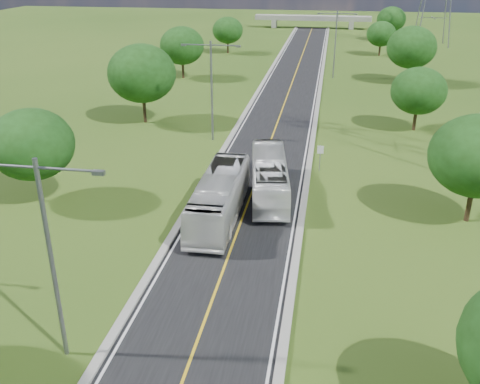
# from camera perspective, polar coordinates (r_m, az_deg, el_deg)

# --- Properties ---
(ground) EXTENTS (260.00, 260.00, 0.00)m
(ground) POSITION_cam_1_polar(r_m,az_deg,el_deg) (69.17, 4.69, 9.17)
(ground) COLOR #2C4A15
(ground) RESTS_ON ground
(road) EXTENTS (8.00, 150.00, 0.06)m
(road) POSITION_cam_1_polar(r_m,az_deg,el_deg) (74.96, 5.12, 10.34)
(road) COLOR black
(road) RESTS_ON ground
(curb_left) EXTENTS (0.50, 150.00, 0.22)m
(curb_left) POSITION_cam_1_polar(r_m,az_deg,el_deg) (75.38, 1.85, 10.56)
(curb_left) COLOR gray
(curb_left) RESTS_ON ground
(curb_right) EXTENTS (0.50, 150.00, 0.22)m
(curb_right) POSITION_cam_1_polar(r_m,az_deg,el_deg) (74.75, 8.42, 10.20)
(curb_right) COLOR gray
(curb_right) RESTS_ON ground
(speed_limit_sign) EXTENTS (0.55, 0.09, 2.40)m
(speed_limit_sign) POSITION_cam_1_polar(r_m,az_deg,el_deg) (47.42, 8.55, 4.02)
(speed_limit_sign) COLOR slate
(speed_limit_sign) RESTS_ON ground
(overpass) EXTENTS (30.00, 3.00, 3.20)m
(overpass) POSITION_cam_1_polar(r_m,az_deg,el_deg) (147.56, 7.75, 17.85)
(overpass) COLOR gray
(overpass) RESTS_ON ground
(streetlight_near_left) EXTENTS (5.90, 0.25, 10.00)m
(streetlight_near_left) POSITION_cam_1_polar(r_m,az_deg,el_deg) (24.86, -19.70, -5.40)
(streetlight_near_left) COLOR slate
(streetlight_near_left) RESTS_ON ground
(streetlight_mid_left) EXTENTS (5.90, 0.25, 10.00)m
(streetlight_mid_left) POSITION_cam_1_polar(r_m,az_deg,el_deg) (54.22, -3.06, 11.56)
(streetlight_mid_left) COLOR slate
(streetlight_mid_left) RESTS_ON ground
(streetlight_far_right) EXTENTS (5.90, 0.25, 10.00)m
(streetlight_far_right) POSITION_cam_1_polar(r_m,az_deg,el_deg) (85.46, 10.16, 15.79)
(streetlight_far_right) COLOR slate
(streetlight_far_right) RESTS_ON ground
(tree_lb) EXTENTS (6.30, 6.30, 7.33)m
(tree_lb) POSITION_cam_1_polar(r_m,az_deg,el_deg) (42.85, -21.33, 4.75)
(tree_lb) COLOR black
(tree_lb) RESTS_ON ground
(tree_lc) EXTENTS (7.56, 7.56, 8.79)m
(tree_lc) POSITION_cam_1_polar(r_m,az_deg,el_deg) (61.48, -10.43, 12.34)
(tree_lc) COLOR black
(tree_lc) RESTS_ON ground
(tree_ld) EXTENTS (6.72, 6.72, 7.82)m
(tree_ld) POSITION_cam_1_polar(r_m,az_deg,el_deg) (84.73, -6.21, 15.26)
(tree_ld) COLOR black
(tree_ld) RESTS_ON ground
(tree_le) EXTENTS (5.88, 5.88, 6.84)m
(tree_le) POSITION_cam_1_polar(r_m,az_deg,el_deg) (107.40, -1.32, 16.87)
(tree_le) COLOR black
(tree_le) RESTS_ON ground
(tree_rb) EXTENTS (6.72, 6.72, 7.82)m
(tree_rb) POSITION_cam_1_polar(r_m,az_deg,el_deg) (40.13, 24.09, 3.53)
(tree_rb) COLOR black
(tree_rb) RESTS_ON ground
(tree_rc) EXTENTS (5.88, 5.88, 6.84)m
(tree_rc) POSITION_cam_1_polar(r_m,az_deg,el_deg) (60.87, 18.53, 10.19)
(tree_rc) COLOR black
(tree_rc) RESTS_ON ground
(tree_rd) EXTENTS (7.14, 7.14, 8.30)m
(tree_rd) POSITION_cam_1_polar(r_m,az_deg,el_deg) (84.35, 17.84, 14.48)
(tree_rd) COLOR black
(tree_rd) RESTS_ON ground
(tree_re) EXTENTS (5.46, 5.46, 6.35)m
(tree_re) POSITION_cam_1_polar(r_m,az_deg,el_deg) (107.89, 14.84, 15.99)
(tree_re) COLOR black
(tree_re) RESTS_ON ground
(tree_rf) EXTENTS (6.30, 6.30, 7.33)m
(tree_rf) POSITION_cam_1_polar(r_m,az_deg,el_deg) (127.93, 15.84, 17.31)
(tree_rf) COLOR black
(tree_rf) RESTS_ON ground
(bus_outbound) EXTENTS (4.25, 11.53, 3.14)m
(bus_outbound) POSITION_cam_1_polar(r_m,az_deg,el_deg) (42.01, 3.14, 1.65)
(bus_outbound) COLOR silver
(bus_outbound) RESTS_ON road
(bus_inbound) EXTENTS (2.89, 11.75, 3.26)m
(bus_inbound) POSITION_cam_1_polar(r_m,az_deg,el_deg) (38.31, -2.21, -0.51)
(bus_inbound) COLOR silver
(bus_inbound) RESTS_ON road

